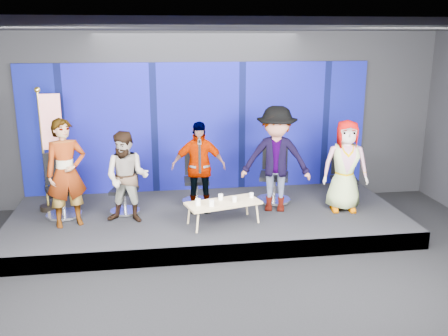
% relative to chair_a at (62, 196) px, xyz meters
% --- Properties ---
extents(ground, '(10.00, 10.00, 0.00)m').
position_rel_chair_a_xyz_m(ground, '(2.56, -2.69, -0.67)').
color(ground, black).
rests_on(ground, ground).
extents(room_walls, '(10.02, 8.02, 3.51)m').
position_rel_chair_a_xyz_m(room_walls, '(2.56, -2.69, 1.76)').
color(room_walls, black).
rests_on(room_walls, ground).
extents(riser, '(7.00, 3.00, 0.30)m').
position_rel_chair_a_xyz_m(riser, '(2.56, -0.19, -0.52)').
color(riser, black).
rests_on(riser, ground).
extents(backdrop, '(7.00, 0.08, 2.60)m').
position_rel_chair_a_xyz_m(backdrop, '(2.56, 1.26, 0.93)').
color(backdrop, '#060C4E').
rests_on(backdrop, riser).
extents(chair_a, '(0.81, 0.81, 1.12)m').
position_rel_chair_a_xyz_m(chair_a, '(0.00, 0.00, 0.00)').
color(chair_a, silver).
rests_on(chair_a, riser).
extents(panelist_a, '(0.77, 0.64, 1.82)m').
position_rel_chair_a_xyz_m(panelist_a, '(0.19, -0.47, 0.54)').
color(panelist_a, black).
rests_on(panelist_a, riser).
extents(chair_b, '(0.67, 0.67, 0.98)m').
position_rel_chair_a_xyz_m(chair_b, '(1.10, 0.04, -0.05)').
color(chair_b, silver).
rests_on(chair_b, riser).
extents(panelist_b, '(0.89, 0.77, 1.58)m').
position_rel_chair_a_xyz_m(panelist_b, '(1.17, -0.45, 0.42)').
color(panelist_b, black).
rests_on(panelist_b, riser).
extents(chair_c, '(0.60, 0.60, 1.02)m').
position_rel_chair_a_xyz_m(chair_c, '(2.42, 0.41, -0.03)').
color(chair_c, silver).
rests_on(chair_c, riser).
extents(panelist_c, '(0.99, 0.44, 1.66)m').
position_rel_chair_a_xyz_m(panelist_c, '(2.42, -0.10, 0.46)').
color(panelist_c, black).
rests_on(panelist_c, riser).
extents(chair_d, '(0.83, 0.83, 1.19)m').
position_rel_chair_a_xyz_m(chair_d, '(3.91, 0.25, 0.02)').
color(chair_d, silver).
rests_on(chair_d, riser).
extents(panelist_d, '(1.39, 1.03, 1.92)m').
position_rel_chair_a_xyz_m(panelist_d, '(3.80, -0.25, 0.59)').
color(panelist_d, black).
rests_on(panelist_d, riser).
extents(chair_e, '(0.67, 0.67, 1.03)m').
position_rel_chair_a_xyz_m(chair_e, '(5.23, 0.05, -0.03)').
color(chair_e, silver).
rests_on(chair_e, riser).
extents(panelist_e, '(0.90, 0.66, 1.67)m').
position_rel_chair_a_xyz_m(panelist_e, '(5.05, -0.42, 0.47)').
color(panelist_e, black).
rests_on(panelist_e, riser).
extents(coffee_table, '(1.34, 0.84, 0.38)m').
position_rel_chair_a_xyz_m(coffee_table, '(2.77, -0.79, -0.02)').
color(coffee_table, tan).
rests_on(coffee_table, riser).
extents(mug_a, '(0.09, 0.09, 0.11)m').
position_rel_chair_a_xyz_m(mug_a, '(2.33, -0.88, 0.07)').
color(mug_a, white).
rests_on(mug_a, coffee_table).
extents(mug_b, '(0.09, 0.09, 0.10)m').
position_rel_chair_a_xyz_m(mug_b, '(2.55, -0.97, 0.06)').
color(mug_b, white).
rests_on(mug_b, coffee_table).
extents(mug_c, '(0.08, 0.08, 0.10)m').
position_rel_chair_a_xyz_m(mug_c, '(2.74, -0.66, 0.06)').
color(mug_c, white).
rests_on(mug_c, coffee_table).
extents(mug_d, '(0.08, 0.08, 0.09)m').
position_rel_chair_a_xyz_m(mug_d, '(2.96, -0.80, 0.06)').
color(mug_d, white).
rests_on(mug_d, coffee_table).
extents(mug_e, '(0.07, 0.07, 0.09)m').
position_rel_chair_a_xyz_m(mug_e, '(3.29, -0.62, 0.06)').
color(mug_e, white).
rests_on(mug_e, coffee_table).
extents(flag_stand, '(0.52, 0.30, 2.25)m').
position_rel_chair_a_xyz_m(flag_stand, '(-0.21, 0.34, 0.82)').
color(flag_stand, black).
rests_on(flag_stand, riser).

